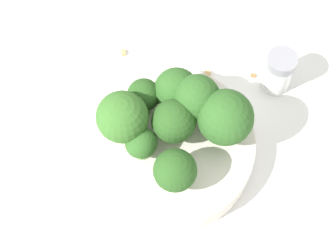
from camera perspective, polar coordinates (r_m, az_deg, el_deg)
ground_plane at (r=0.62m, az=0.00°, el=-2.76°), size 3.00×3.00×0.00m
bowl at (r=0.61m, az=0.00°, el=-2.14°), size 0.19×0.19×0.03m
broccoli_floret_0 at (r=0.57m, az=0.57°, el=0.44°), size 0.05×0.05×0.06m
broccoli_floret_1 at (r=0.56m, az=-4.65°, el=0.84°), size 0.05×0.05×0.07m
broccoli_floret_2 at (r=0.55m, az=0.72°, el=-4.58°), size 0.04×0.04×0.05m
broccoli_floret_3 at (r=0.59m, az=0.87°, el=3.60°), size 0.05×0.05×0.06m
broccoli_floret_4 at (r=0.57m, az=5.85°, el=0.84°), size 0.06×0.06×0.07m
broccoli_floret_5 at (r=0.57m, az=-2.74°, el=-1.81°), size 0.03×0.03×0.04m
broccoli_floret_6 at (r=0.59m, az=-2.48°, el=3.09°), size 0.04×0.04×0.05m
broccoli_floret_7 at (r=0.57m, az=3.08°, el=2.68°), size 0.05×0.05×0.06m
pepper_shaker at (r=0.65m, az=11.17°, el=5.46°), size 0.03×0.03×0.06m
almond_crumb_0 at (r=0.68m, az=8.47°, el=5.34°), size 0.01×0.01×0.01m
almond_crumb_1 at (r=0.69m, az=-4.55°, el=7.53°), size 0.01×0.01×0.01m
almond_crumb_2 at (r=0.67m, az=4.05°, el=5.33°), size 0.01×0.01×0.01m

